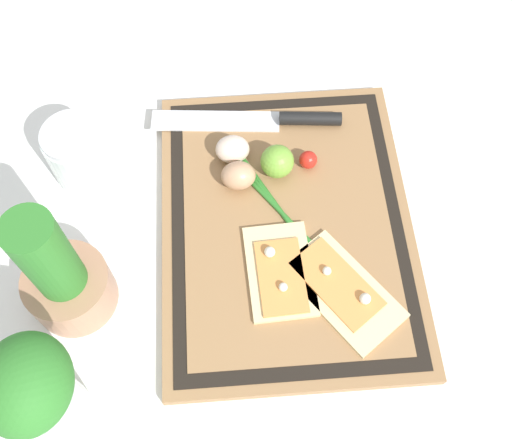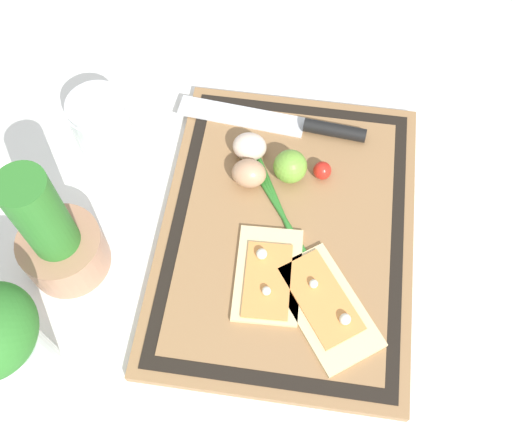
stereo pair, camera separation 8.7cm
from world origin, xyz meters
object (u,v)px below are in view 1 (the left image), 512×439
(knife, at_px, (278,119))
(egg_pink, at_px, (232,149))
(pizza_slice_near, at_px, (342,289))
(pizza_slice_far, at_px, (280,272))
(herb_pot, at_px, (62,278))
(egg_brown, at_px, (238,176))
(herb_glass, at_px, (36,390))
(lime, at_px, (277,161))
(sauce_jar, at_px, (80,156))
(cherry_tomato_red, at_px, (308,160))

(knife, xyz_separation_m, egg_pink, (-0.06, 0.08, 0.01))
(pizza_slice_near, relative_size, pizza_slice_far, 1.28)
(herb_pot, bearing_deg, pizza_slice_near, -93.69)
(pizza_slice_far, xyz_separation_m, knife, (0.27, -0.02, 0.00))
(knife, distance_m, egg_brown, 0.13)
(knife, height_order, egg_pink, egg_pink)
(herb_pot, height_order, herb_glass, herb_pot)
(lime, bearing_deg, pizza_slice_near, -160.53)
(egg_pink, bearing_deg, egg_brown, -172.67)
(egg_pink, relative_size, herb_glass, 0.27)
(pizza_slice_far, height_order, sauce_jar, sauce_jar)
(pizza_slice_near, bearing_deg, knife, 11.91)
(egg_brown, height_order, cherry_tomato_red, egg_brown)
(knife, bearing_deg, pizza_slice_near, -168.09)
(knife, bearing_deg, lime, 173.97)
(egg_brown, xyz_separation_m, lime, (0.02, -0.06, 0.00))
(pizza_slice_far, height_order, herb_pot, herb_pot)
(egg_pink, bearing_deg, cherry_tomato_red, -101.07)
(knife, xyz_separation_m, herb_glass, (-0.43, 0.32, 0.09))
(herb_pot, xyz_separation_m, herb_glass, (-0.15, 0.01, 0.04))
(pizza_slice_far, relative_size, cherry_tomato_red, 5.35)
(egg_pink, distance_m, cherry_tomato_red, 0.12)
(knife, distance_m, herb_pot, 0.42)
(pizza_slice_near, bearing_deg, pizza_slice_far, 68.64)
(egg_pink, bearing_deg, herb_glass, 146.56)
(egg_pink, relative_size, sauce_jar, 0.51)
(pizza_slice_near, bearing_deg, sauce_jar, 57.46)
(herb_pot, bearing_deg, herb_glass, 177.71)
(cherry_tomato_red, bearing_deg, pizza_slice_far, 161.44)
(pizza_slice_far, xyz_separation_m, sauce_jar, (0.21, 0.29, 0.02))
(pizza_slice_far, xyz_separation_m, cherry_tomato_red, (0.18, -0.06, 0.01))
(lime, height_order, herb_pot, herb_pot)
(lime, height_order, cherry_tomato_red, lime)
(egg_brown, bearing_deg, knife, -32.33)
(pizza_slice_near, distance_m, lime, 0.22)
(pizza_slice_far, relative_size, herb_pot, 0.67)
(pizza_slice_near, relative_size, egg_pink, 3.63)
(lime, height_order, herb_glass, herb_glass)
(cherry_tomato_red, bearing_deg, pizza_slice_near, -173.70)
(egg_pink, distance_m, herb_glass, 0.44)
(lime, bearing_deg, knife, -6.03)
(pizza_slice_near, relative_size, egg_brown, 3.63)
(knife, relative_size, lime, 5.99)
(pizza_slice_near, relative_size, cherry_tomato_red, 6.83)
(pizza_slice_near, height_order, herb_pot, herb_pot)
(egg_brown, relative_size, sauce_jar, 0.51)
(egg_brown, distance_m, egg_pink, 0.05)
(pizza_slice_near, bearing_deg, egg_brown, 35.47)
(cherry_tomato_red, height_order, herb_glass, herb_glass)
(herb_pot, bearing_deg, egg_pink, -48.10)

